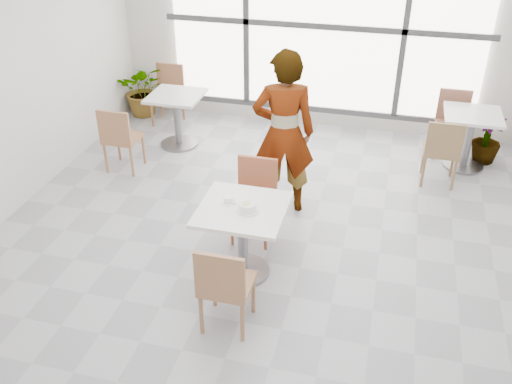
% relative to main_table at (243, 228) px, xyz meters
% --- Properties ---
extents(floor, '(7.00, 7.00, 0.00)m').
position_rel_main_table_xyz_m(floor, '(0.16, 0.20, -0.52)').
color(floor, '#9E9EA5').
rests_on(floor, ground).
extents(wall_back, '(6.00, 0.00, 6.00)m').
position_rel_main_table_xyz_m(wall_back, '(0.16, 3.70, 0.98)').
color(wall_back, silver).
rests_on(wall_back, ground).
extents(window, '(4.60, 0.07, 2.52)m').
position_rel_main_table_xyz_m(window, '(0.16, 3.63, 0.98)').
color(window, white).
rests_on(window, ground).
extents(main_table, '(0.80, 0.80, 0.75)m').
position_rel_main_table_xyz_m(main_table, '(0.00, 0.00, 0.00)').
color(main_table, white).
rests_on(main_table, ground).
extents(chair_near, '(0.42, 0.42, 0.87)m').
position_rel_main_table_xyz_m(chair_near, '(0.06, -0.79, -0.02)').
color(chair_near, '#A46F4D').
rests_on(chair_near, ground).
extents(chair_far, '(0.42, 0.42, 0.87)m').
position_rel_main_table_xyz_m(chair_far, '(-0.05, 0.67, -0.02)').
color(chair_far, '#A45739').
rests_on(chair_far, ground).
extents(oatmeal_bowl, '(0.21, 0.21, 0.10)m').
position_rel_main_table_xyz_m(oatmeal_bowl, '(0.06, -0.04, 0.27)').
color(oatmeal_bowl, white).
rests_on(oatmeal_bowl, main_table).
extents(coffee_cup, '(0.16, 0.13, 0.07)m').
position_rel_main_table_xyz_m(coffee_cup, '(-0.15, 0.04, 0.26)').
color(coffee_cup, white).
rests_on(coffee_cup, main_table).
extents(person, '(0.78, 0.61, 1.87)m').
position_rel_main_table_xyz_m(person, '(0.11, 1.26, 0.41)').
color(person, black).
rests_on(person, ground).
extents(bg_table_left, '(0.70, 0.70, 0.75)m').
position_rel_main_table_xyz_m(bg_table_left, '(-1.64, 2.50, -0.04)').
color(bg_table_left, silver).
rests_on(bg_table_left, ground).
extents(bg_table_right, '(0.70, 0.70, 0.75)m').
position_rel_main_table_xyz_m(bg_table_right, '(2.22, 2.83, -0.04)').
color(bg_table_right, white).
rests_on(bg_table_right, ground).
extents(bg_chair_left_near, '(0.42, 0.42, 0.87)m').
position_rel_main_table_xyz_m(bg_chair_left_near, '(-2.06, 1.60, -0.02)').
color(bg_chair_left_near, '#A36D49').
rests_on(bg_chair_left_near, ground).
extents(bg_chair_left_far, '(0.42, 0.42, 0.87)m').
position_rel_main_table_xyz_m(bg_chair_left_far, '(-2.07, 3.26, -0.02)').
color(bg_chair_left_far, '#956041').
rests_on(bg_chair_left_far, ground).
extents(bg_chair_right_near, '(0.42, 0.42, 0.87)m').
position_rel_main_table_xyz_m(bg_chair_right_near, '(1.87, 2.25, -0.02)').
color(bg_chair_right_near, olive).
rests_on(bg_chair_right_near, ground).
extents(bg_chair_right_far, '(0.42, 0.42, 0.87)m').
position_rel_main_table_xyz_m(bg_chair_right_far, '(2.02, 3.21, -0.02)').
color(bg_chair_right_far, '#8D5946').
rests_on(bg_chair_right_far, ground).
extents(plant_left, '(0.91, 0.85, 0.82)m').
position_rel_main_table_xyz_m(plant_left, '(-2.54, 3.40, -0.11)').
color(plant_left, '#3A8239').
rests_on(plant_left, ground).
extents(plant_right, '(0.46, 0.46, 0.67)m').
position_rel_main_table_xyz_m(plant_right, '(2.48, 3.05, -0.19)').
color(plant_right, '#588343').
rests_on(plant_right, ground).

